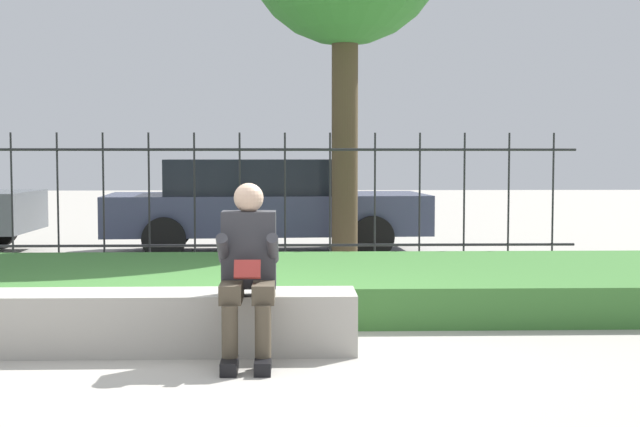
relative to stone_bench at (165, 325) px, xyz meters
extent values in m
plane|color=#A8A399|center=(0.30, 0.00, -0.19)|extent=(60.00, 60.00, 0.00)
cube|color=#ADA89E|center=(0.00, 0.00, 0.02)|extent=(2.79, 0.52, 0.44)
cube|color=gray|center=(0.00, 0.00, -0.15)|extent=(2.68, 0.48, 0.08)
cube|color=black|center=(0.51, -0.66, -0.15)|extent=(0.11, 0.26, 0.09)
cylinder|color=#4C4233|center=(0.51, -0.60, 0.07)|extent=(0.11, 0.11, 0.35)
cube|color=#4C4233|center=(0.51, -0.39, 0.30)|extent=(0.15, 0.42, 0.13)
cube|color=black|center=(0.73, -0.66, -0.15)|extent=(0.11, 0.26, 0.09)
cylinder|color=#4C4233|center=(0.73, -0.60, 0.07)|extent=(0.11, 0.11, 0.35)
cube|color=#4C4233|center=(0.73, -0.39, 0.30)|extent=(0.15, 0.42, 0.13)
cube|color=#333338|center=(0.62, -0.18, 0.57)|extent=(0.38, 0.24, 0.54)
sphere|color=#DBB293|center=(0.62, -0.20, 0.94)|extent=(0.21, 0.21, 0.21)
cylinder|color=#333338|center=(0.45, -0.34, 0.59)|extent=(0.08, 0.29, 0.24)
cylinder|color=#333338|center=(0.80, -0.34, 0.59)|extent=(0.08, 0.29, 0.24)
cube|color=#B2332D|center=(0.62, -0.44, 0.46)|extent=(0.18, 0.09, 0.13)
cube|color=#3D7533|center=(0.30, 2.12, -0.02)|extent=(10.19, 2.84, 0.35)
cylinder|color=#232326|center=(0.30, 4.31, 0.15)|extent=(8.19, 0.03, 0.03)
cylinder|color=#232326|center=(0.30, 4.31, 1.31)|extent=(8.19, 0.03, 0.03)
cylinder|color=#232326|center=(-2.43, 4.31, 0.66)|extent=(0.02, 0.02, 1.71)
cylinder|color=#232326|center=(-1.88, 4.31, 0.66)|extent=(0.02, 0.02, 1.71)
cylinder|color=#232326|center=(-1.34, 4.31, 0.66)|extent=(0.02, 0.02, 1.71)
cylinder|color=#232326|center=(-0.79, 4.31, 0.66)|extent=(0.02, 0.02, 1.71)
cylinder|color=#232326|center=(-0.25, 4.31, 0.66)|extent=(0.02, 0.02, 1.71)
cylinder|color=#232326|center=(0.30, 4.31, 0.66)|extent=(0.02, 0.02, 1.71)
cylinder|color=#232326|center=(0.85, 4.31, 0.66)|extent=(0.02, 0.02, 1.71)
cylinder|color=#232326|center=(1.39, 4.31, 0.66)|extent=(0.02, 0.02, 1.71)
cylinder|color=#232326|center=(1.94, 4.31, 0.66)|extent=(0.02, 0.02, 1.71)
cylinder|color=#232326|center=(2.48, 4.31, 0.66)|extent=(0.02, 0.02, 1.71)
cylinder|color=#232326|center=(3.03, 4.31, 0.66)|extent=(0.02, 0.02, 1.71)
cylinder|color=#232326|center=(3.58, 4.31, 0.66)|extent=(0.02, 0.02, 1.71)
cylinder|color=#232326|center=(4.12, 4.31, 0.66)|extent=(0.02, 0.02, 1.71)
cube|color=#383D56|center=(0.56, 6.61, 0.39)|extent=(4.72, 2.08, 0.57)
cube|color=black|center=(0.38, 6.60, 0.93)|extent=(2.64, 1.73, 0.51)
cylinder|color=black|center=(2.05, 5.83, 0.10)|extent=(0.61, 0.24, 0.60)
cylinder|color=black|center=(1.93, 7.58, 0.10)|extent=(0.61, 0.24, 0.60)
cylinder|color=black|center=(-0.81, 5.65, 0.10)|extent=(0.61, 0.24, 0.60)
cylinder|color=black|center=(-0.92, 7.39, 0.10)|extent=(0.61, 0.24, 0.60)
cylinder|color=#4C3D28|center=(1.62, 5.10, 1.52)|extent=(0.34, 0.34, 3.44)
camera|label=1|loc=(0.93, -6.46, 1.24)|focal=50.00mm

